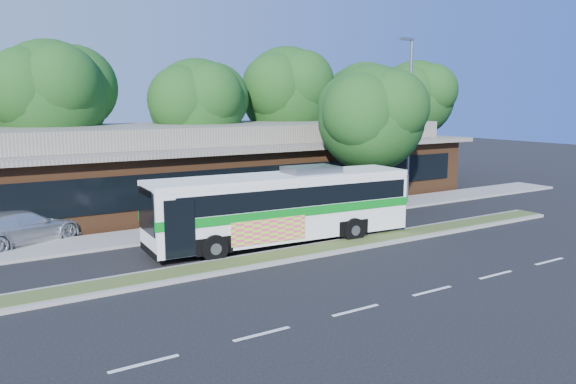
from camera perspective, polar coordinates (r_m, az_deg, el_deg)
name	(u,v)px	position (r m, az deg, el deg)	size (l,w,h in m)	color
ground	(334,254)	(21.53, 4.67, -6.28)	(120.00, 120.00, 0.00)	black
median_strip	(324,248)	(21.98, 3.72, -5.75)	(26.00, 1.10, 0.15)	#384B20
sidewalk	(253,222)	(26.75, -3.62, -3.06)	(44.00, 2.60, 0.12)	gray
plaza_building	(196,165)	(32.28, -9.30, 2.68)	(33.20, 11.20, 4.45)	#56321B
lamp_post	(409,117)	(31.57, 12.19, 7.50)	(0.93, 0.18, 9.07)	slate
tree_bg_b	(58,94)	(33.22, -22.31, 9.24)	(6.69, 6.00, 9.00)	black
tree_bg_c	(202,104)	(34.60, -8.70, 8.88)	(6.24, 5.60, 8.26)	black
tree_bg_d	(291,91)	(38.84, 0.35, 10.23)	(6.91, 6.20, 9.37)	black
tree_bg_e	(368,101)	(41.59, 8.14, 9.14)	(6.47, 5.80, 8.50)	black
tree_bg_f	(418,97)	(46.42, 13.07, 9.39)	(6.69, 6.00, 8.92)	black
transit_bus	(283,202)	(22.64, -0.51, -1.02)	(11.13, 3.10, 3.09)	white
sedan	(21,227)	(25.13, -25.50, -3.24)	(2.00, 4.91, 1.43)	silver
sidewalk_tree	(375,116)	(29.40, 8.85, 7.66)	(6.05, 5.43, 7.58)	black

